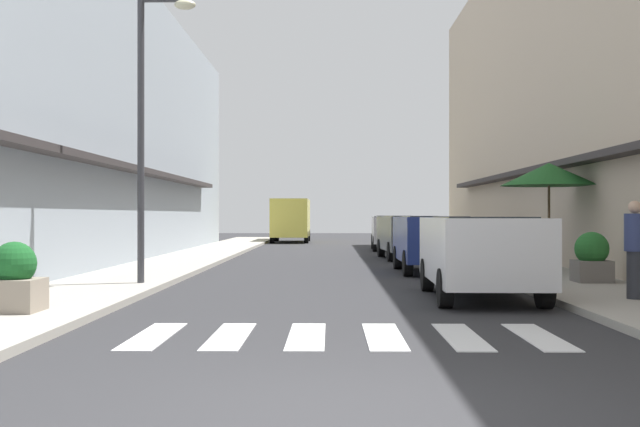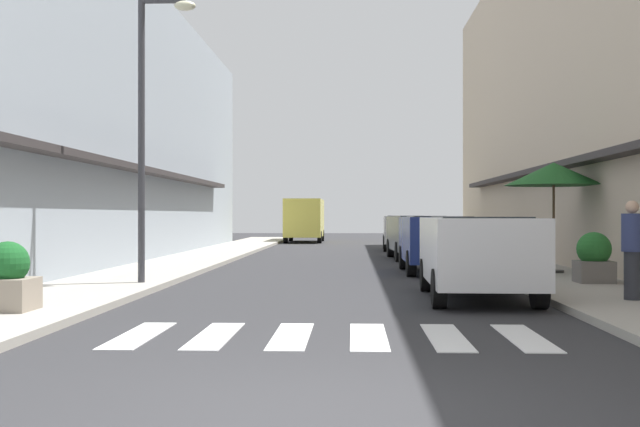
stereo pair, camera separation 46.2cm
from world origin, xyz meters
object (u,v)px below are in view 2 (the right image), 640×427
(parked_car_far, at_px, (418,232))
(parked_car_distant, at_px, (405,229))
(planter_corner, at_px, (8,279))
(parked_car_mid, at_px, (438,237))
(cafe_umbrella, at_px, (554,175))
(planter_midblock, at_px, (594,258))
(delivery_van, at_px, (305,217))
(street_lamp, at_px, (150,108))
(pedestrian_walking_near, at_px, (632,248))
(parked_car_near, at_px, (477,248))

(parked_car_far, bearing_deg, parked_car_distant, 90.00)
(planter_corner, bearing_deg, parked_car_mid, 52.35)
(cafe_umbrella, bearing_deg, planter_midblock, -87.64)
(parked_car_mid, relative_size, planter_corner, 3.97)
(parked_car_far, distance_m, parked_car_distant, 6.73)
(parked_car_distant, xyz_separation_m, planter_midblock, (2.72, -17.16, -0.30))
(delivery_van, distance_m, cafe_umbrella, 25.37)
(parked_car_mid, relative_size, parked_car_far, 0.88)
(parked_car_distant, bearing_deg, cafe_umbrella, -79.73)
(street_lamp, xyz_separation_m, pedestrian_walking_near, (8.70, -2.97, -2.72))
(parked_car_distant, height_order, delivery_van, delivery_van)
(parked_car_near, xyz_separation_m, planter_midblock, (2.72, 2.25, -0.30))
(parked_car_far, height_order, delivery_van, delivery_van)
(parked_car_near, height_order, parked_car_mid, same)
(delivery_van, xyz_separation_m, pedestrian_walking_near, (7.17, -30.30, -0.44))
(street_lamp, xyz_separation_m, planter_midblock, (9.08, 0.32, -3.07))
(street_lamp, relative_size, planter_midblock, 5.72)
(parked_car_near, relative_size, parked_car_mid, 1.10)
(parked_car_distant, xyz_separation_m, pedestrian_walking_near, (2.34, -20.45, 0.05))
(parked_car_distant, bearing_deg, street_lamp, -109.99)
(parked_car_mid, height_order, planter_midblock, parked_car_mid)
(parked_car_far, xyz_separation_m, planter_corner, (-7.20, -15.55, -0.35))
(delivery_van, relative_size, cafe_umbrella, 2.05)
(parked_car_mid, xyz_separation_m, planter_midblock, (2.72, -4.21, -0.30))
(delivery_van, xyz_separation_m, planter_corner, (-2.37, -32.14, -0.83))
(parked_car_distant, height_order, street_lamp, street_lamp)
(parked_car_mid, xyz_separation_m, parked_car_far, (0.00, 6.22, 0.00))
(delivery_van, bearing_deg, planter_corner, -94.21)
(street_lamp, xyz_separation_m, cafe_umbrella, (8.96, 3.11, -1.22))
(cafe_umbrella, bearing_deg, delivery_van, 107.06)
(cafe_umbrella, xyz_separation_m, planter_midblock, (0.11, -2.78, -1.85))
(parked_car_far, bearing_deg, parked_car_mid, -90.00)
(planter_midblock, bearing_deg, street_lamp, -177.97)
(parked_car_near, xyz_separation_m, parked_car_distant, (0.00, 19.41, -0.00))
(parked_car_mid, bearing_deg, planter_midblock, -57.11)
(parked_car_near, xyz_separation_m, delivery_van, (-4.83, 29.26, 0.48))
(parked_car_distant, distance_m, pedestrian_walking_near, 20.58)
(parked_car_near, relative_size, planter_corner, 4.36)
(planter_midblock, bearing_deg, parked_car_near, -140.43)
(planter_corner, bearing_deg, planter_midblock, 27.33)
(parked_car_distant, bearing_deg, delivery_van, 116.11)
(parked_car_near, bearing_deg, parked_car_mid, 90.00)
(cafe_umbrella, height_order, pedestrian_walking_near, cafe_umbrella)
(delivery_van, relative_size, planter_corner, 5.39)
(delivery_van, distance_m, pedestrian_walking_near, 31.14)
(planter_corner, xyz_separation_m, planter_midblock, (9.92, 5.12, 0.05))
(parked_car_mid, distance_m, planter_midblock, 5.02)
(street_lamp, distance_m, pedestrian_walking_near, 9.59)
(street_lamp, bearing_deg, parked_car_far, 59.39)
(street_lamp, height_order, pedestrian_walking_near, street_lamp)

